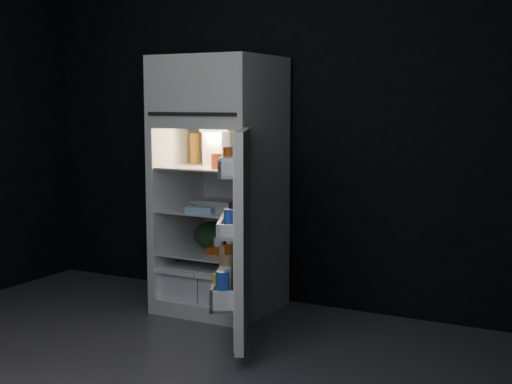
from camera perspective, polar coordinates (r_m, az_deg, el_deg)
The scene contains 17 objects.
floor at distance 4.05m, azimuth -9.87°, elevation -14.14°, with size 4.00×3.40×0.00m, color #505055.
wall_back at distance 5.22m, azimuth 1.42°, elevation 5.91°, with size 4.00×0.00×2.70m, color black.
refrigerator at distance 5.02m, azimuth -2.81°, elevation 1.33°, with size 0.76×0.71×1.78m.
fridge_door at distance 4.18m, azimuth -1.47°, elevation -3.65°, with size 0.49×0.73×1.22m.
milk_jug at distance 5.00m, azimuth -3.20°, elevation 3.50°, with size 0.15×0.15×0.24m, color white.
mayo_jar at distance 4.98m, azimuth -1.28°, elevation 2.92°, with size 0.12×0.12×0.14m, color blue.
jam_jar at distance 4.87m, azimuth -0.15°, elevation 2.77°, with size 0.10×0.10×0.13m, color black.
amber_bottle at distance 5.19m, azimuth -4.91°, elevation 3.51°, with size 0.08×0.08×0.22m, color #BD811E.
small_carton at distance 4.80m, azimuth -3.10°, elevation 2.51°, with size 0.07×0.05×0.10m, color #F1431C.
egg_carton at distance 4.89m, azimuth -3.15°, elevation -1.12°, with size 0.28×0.11×0.07m, color gray.
pie at distance 5.08m, azimuth -3.60°, elevation -0.98°, with size 0.28×0.28×0.04m, color tan.
flat_package at distance 4.83m, azimuth -4.53°, elevation -1.41°, with size 0.19×0.09×0.04m, color #84AFCD.
wrapped_pkg at distance 5.03m, azimuth 0.29°, elevation -0.99°, with size 0.11×0.09×0.05m, color beige.
produce_bag at distance 5.11m, azimuth -3.37°, elevation -3.46°, with size 0.30×0.25×0.20m, color #193815.
yogurt_tray at distance 4.94m, azimuth -2.41°, elevation -4.68°, with size 0.24×0.13×0.05m, color #9B3F0D.
small_can_red at distance 5.11m, azimuth -0.33°, elevation -4.06°, with size 0.07×0.07×0.09m, color #9B3F0D.
small_can_silver at distance 5.02m, azimuth 0.24°, elevation -4.25°, with size 0.07×0.07×0.09m, color silver.
Camera 1 is at (2.35, -2.96, 1.46)m, focal length 50.00 mm.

